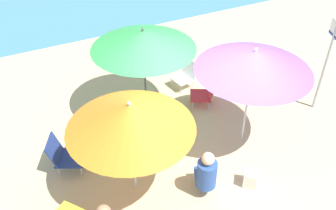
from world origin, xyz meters
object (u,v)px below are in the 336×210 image
object	(u,v)px
beach_chair_d	(63,154)
person_b	(115,125)
person_a	(261,83)
beach_chair_a	(206,92)
person_d	(206,173)
umbrella_purple	(254,61)
beach_bag	(250,178)
umbrella_green	(143,40)
warning_sign	(329,54)
beach_chair_b	(186,74)
umbrella_orange	(130,117)

from	to	relation	value
beach_chair_d	person_b	distance (m)	1.08
person_a	person_b	bearing A→B (deg)	176.28
person_a	beach_chair_a	bearing A→B (deg)	158.01
beach_chair_a	person_a	bearing A→B (deg)	-170.27
person_b	person_d	bearing A→B (deg)	83.41
umbrella_purple	beach_chair_a	bearing A→B (deg)	93.09
beach_bag	beach_chair_d	bearing A→B (deg)	147.44
umbrella_green	beach_chair_a	distance (m)	1.97
beach_chair_d	warning_sign	xyz separation A→B (m)	(5.40, -0.59, 0.99)
beach_chair_b	person_d	world-z (taller)	person_d
person_a	warning_sign	distance (m)	1.51
warning_sign	beach_chair_a	bearing A→B (deg)	173.10
umbrella_orange	beach_chair_a	world-z (taller)	umbrella_orange
umbrella_green	person_b	distance (m)	1.72
umbrella_purple	beach_bag	size ratio (longest dim) A/B	6.96
beach_chair_a	umbrella_green	bearing A→B (deg)	13.43
umbrella_orange	beach_chair_d	xyz separation A→B (m)	(-0.99, 0.95, -1.22)
person_b	beach_bag	bearing A→B (deg)	96.28
person_b	beach_bag	xyz separation A→B (m)	(1.75, -1.97, -0.36)
warning_sign	beach_chair_b	bearing A→B (deg)	159.47
beach_chair_a	beach_chair_d	distance (m)	3.35
umbrella_orange	beach_chair_d	distance (m)	1.84
warning_sign	umbrella_green	bearing A→B (deg)	178.25
beach_chair_b	umbrella_orange	bearing A→B (deg)	35.99
person_a	person_d	bearing A→B (deg)	-148.18
beach_chair_b	beach_bag	size ratio (longest dim) A/B	2.10
beach_chair_d	beach_bag	world-z (taller)	beach_chair_d
umbrella_purple	beach_chair_a	distance (m)	2.01
umbrella_purple	warning_sign	bearing A→B (deg)	4.51
beach_chair_d	person_b	xyz separation A→B (m)	(1.05, 0.18, 0.16)
umbrella_green	beach_bag	bearing A→B (deg)	-73.44
person_b	beach_bag	distance (m)	2.66
beach_chair_b	beach_chair_d	xyz separation A→B (m)	(-3.24, -1.40, 0.03)
warning_sign	beach_bag	bearing A→B (deg)	-133.15
beach_chair_d	warning_sign	bearing A→B (deg)	19.07
beach_chair_b	person_d	distance (m)	3.23
beach_chair_b	person_b	distance (m)	2.51
umbrella_green	umbrella_purple	bearing A→B (deg)	-50.59
umbrella_green	person_d	bearing A→B (deg)	-89.56
beach_chair_d	person_a	size ratio (longest dim) A/B	0.84
umbrella_green	person_d	world-z (taller)	umbrella_green
umbrella_orange	beach_chair_a	bearing A→B (deg)	33.57
person_a	warning_sign	size ratio (longest dim) A/B	0.42
umbrella_purple	person_b	xyz separation A→B (m)	(-2.32, 0.93, -1.30)
umbrella_green	warning_sign	bearing A→B (deg)	-23.82
beach_chair_a	beach_bag	bearing A→B (deg)	106.21
person_d	warning_sign	world-z (taller)	warning_sign
beach_chair_a	beach_bag	world-z (taller)	beach_chair_a
umbrella_purple	beach_chair_d	xyz separation A→B (m)	(-3.37, 0.75, -1.46)
person_b	beach_bag	size ratio (longest dim) A/B	3.37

